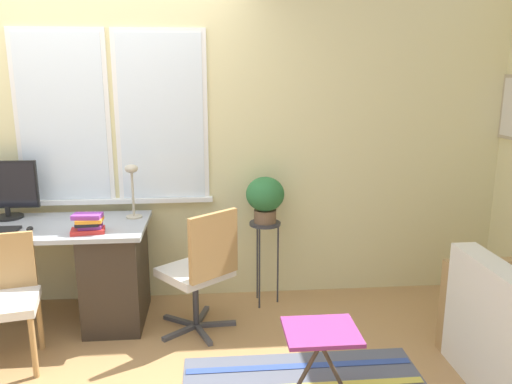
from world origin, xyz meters
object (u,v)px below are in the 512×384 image
Objects in this scene: mouse at (30,229)px; folding_stool at (321,337)px; book_stack at (88,224)px; desk_chair_wooden at (5,297)px; office_chair_swivel at (201,269)px; potted_plant at (265,197)px; plant_stand at (265,234)px; desk_lamp at (132,181)px; monitor at (5,189)px.

mouse is 0.15× the size of folding_stool.
book_stack is 0.67m from desk_chair_wooden.
potted_plant is (0.49, 0.42, 0.41)m from office_chair_swivel.
plant_stand is at bearing 97.78° from folding_stool.
book_stack is at bearing 148.03° from folding_stool.
desk_lamp reaches higher than book_stack.
plant_stand is 0.30m from potted_plant.
mouse is 1.20m from office_chair_swivel.
desk_lamp is (0.93, -0.07, 0.06)m from monitor.
plant_stand is (0.49, 0.42, 0.11)m from office_chair_swivel.
office_chair_swivel is 0.66m from plant_stand.
potted_plant is (0.00, 0.00, 0.30)m from plant_stand.
folding_stool is at bearing -82.22° from plant_stand.
folding_stool is at bearing 89.19° from office_chair_swivel.
potted_plant is at bearing -178.57° from office_chair_swivel.
monitor reaches higher than desk_chair_wooden.
monitor is at bearing 179.16° from potted_plant.
desk_lamp is at bearing -177.67° from potted_plant.
mouse is (0.27, -0.35, -0.20)m from monitor.
book_stack is 1.72m from folding_stool.
office_chair_swivel reaches higher than mouse.
folding_stool is at bearing -27.45° from mouse.
desk_chair_wooden is at bearing -25.67° from office_chair_swivel.
desk_lamp reaches higher than potted_plant.
potted_plant is at bearing 45.00° from plant_stand.
office_chair_swivel is 1.09m from folding_stool.
desk_chair_wooden reaches higher than mouse.
book_stack reaches higher than folding_stool.
book_stack reaches higher than plant_stand.
plant_stand is at bearing 17.27° from book_stack.
desk_chair_wooden reaches higher than plant_stand.
mouse is 0.08× the size of desk_chair_wooden.
folding_stool is (1.83, -0.95, -0.37)m from mouse.
monitor is at bearing 179.16° from plant_stand.
desk_chair_wooden is at bearing -157.60° from potted_plant.
potted_plant reaches higher than office_chair_swivel.
monitor is 1.97m from plant_stand.
desk_chair_wooden is 1.21× the size of plant_stand.
plant_stand is 1.51× the size of folding_stool.
monitor reaches higher than plant_stand.
mouse is at bearing 70.00° from desk_chair_wooden.
desk_chair_wooden is (-0.71, -0.66, -0.58)m from desk_lamp.
book_stack reaches higher than mouse.
office_chair_swivel is at bearing -4.77° from mouse.
office_chair_swivel reaches higher than plant_stand.
office_chair_swivel is at bearing -17.34° from monitor.
desk_chair_wooden reaches higher than folding_stool.
folding_stool is at bearing -46.53° from desk_lamp.
folding_stool is at bearing -31.97° from book_stack.
potted_plant reaches higher than desk_chair_wooden.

